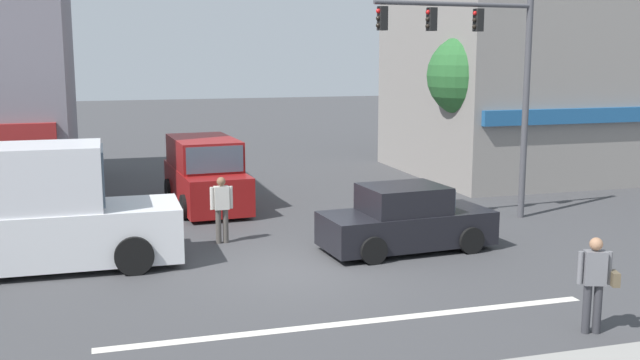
{
  "coord_description": "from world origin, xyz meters",
  "views": [
    {
      "loc": [
        -4.24,
        -15.38,
        4.73
      ],
      "look_at": [
        0.96,
        2.0,
        1.6
      ],
      "focal_mm": 42.0,
      "sensor_mm": 36.0,
      "label": 1
    }
  ],
  "objects_px": {
    "sedan_waiting_far": "(406,221)",
    "street_tree": "(468,77)",
    "pedestrian_foreground_with_bag": "(595,279)",
    "pedestrian_mid_crossing": "(222,206)",
    "traffic_light_mast": "(488,67)",
    "van_approaching_near": "(205,175)",
    "box_truck_crossing_leftbound": "(39,213)"
  },
  "relations": [
    {
      "from": "van_approaching_near",
      "to": "pedestrian_mid_crossing",
      "type": "relative_size",
      "value": 2.82
    },
    {
      "from": "van_approaching_near",
      "to": "sedan_waiting_far",
      "type": "distance_m",
      "value": 7.52
    },
    {
      "from": "van_approaching_near",
      "to": "pedestrian_foreground_with_bag",
      "type": "distance_m",
      "value": 13.24
    },
    {
      "from": "street_tree",
      "to": "pedestrian_mid_crossing",
      "type": "distance_m",
      "value": 11.06
    },
    {
      "from": "box_truck_crossing_leftbound",
      "to": "pedestrian_mid_crossing",
      "type": "bearing_deg",
      "value": 14.93
    },
    {
      "from": "traffic_light_mast",
      "to": "pedestrian_mid_crossing",
      "type": "relative_size",
      "value": 3.71
    },
    {
      "from": "box_truck_crossing_leftbound",
      "to": "pedestrian_foreground_with_bag",
      "type": "height_order",
      "value": "box_truck_crossing_leftbound"
    },
    {
      "from": "street_tree",
      "to": "van_approaching_near",
      "type": "relative_size",
      "value": 1.13
    },
    {
      "from": "street_tree",
      "to": "sedan_waiting_far",
      "type": "distance_m",
      "value": 9.32
    },
    {
      "from": "sedan_waiting_far",
      "to": "street_tree",
      "type": "bearing_deg",
      "value": 53.38
    },
    {
      "from": "box_truck_crossing_leftbound",
      "to": "sedan_waiting_far",
      "type": "distance_m",
      "value": 8.36
    },
    {
      "from": "street_tree",
      "to": "traffic_light_mast",
      "type": "relative_size",
      "value": 0.86
    },
    {
      "from": "pedestrian_foreground_with_bag",
      "to": "pedestrian_mid_crossing",
      "type": "bearing_deg",
      "value": 122.79
    },
    {
      "from": "pedestrian_mid_crossing",
      "to": "traffic_light_mast",
      "type": "bearing_deg",
      "value": 2.48
    },
    {
      "from": "box_truck_crossing_leftbound",
      "to": "pedestrian_foreground_with_bag",
      "type": "distance_m",
      "value": 11.41
    },
    {
      "from": "pedestrian_foreground_with_bag",
      "to": "street_tree",
      "type": "bearing_deg",
      "value": 71.58
    },
    {
      "from": "street_tree",
      "to": "traffic_light_mast",
      "type": "bearing_deg",
      "value": -111.83
    },
    {
      "from": "traffic_light_mast",
      "to": "van_approaching_near",
      "type": "distance_m",
      "value": 8.95
    },
    {
      "from": "traffic_light_mast",
      "to": "pedestrian_foreground_with_bag",
      "type": "relative_size",
      "value": 3.71
    },
    {
      "from": "van_approaching_near",
      "to": "pedestrian_mid_crossing",
      "type": "bearing_deg",
      "value": -93.04
    },
    {
      "from": "pedestrian_foreground_with_bag",
      "to": "pedestrian_mid_crossing",
      "type": "height_order",
      "value": "same"
    },
    {
      "from": "van_approaching_near",
      "to": "box_truck_crossing_leftbound",
      "type": "bearing_deg",
      "value": -128.12
    },
    {
      "from": "pedestrian_foreground_with_bag",
      "to": "pedestrian_mid_crossing",
      "type": "distance_m",
      "value": 9.32
    },
    {
      "from": "traffic_light_mast",
      "to": "van_approaching_near",
      "type": "relative_size",
      "value": 1.32
    },
    {
      "from": "traffic_light_mast",
      "to": "sedan_waiting_far",
      "type": "relative_size",
      "value": 1.47
    },
    {
      "from": "sedan_waiting_far",
      "to": "van_approaching_near",
      "type": "bearing_deg",
      "value": 121.2
    },
    {
      "from": "sedan_waiting_far",
      "to": "pedestrian_foreground_with_bag",
      "type": "relative_size",
      "value": 2.53
    },
    {
      "from": "street_tree",
      "to": "pedestrian_mid_crossing",
      "type": "bearing_deg",
      "value": -151.32
    },
    {
      "from": "van_approaching_near",
      "to": "sedan_waiting_far",
      "type": "xyz_separation_m",
      "value": [
        3.89,
        -6.42,
        -0.29
      ]
    },
    {
      "from": "van_approaching_near",
      "to": "sedan_waiting_far",
      "type": "bearing_deg",
      "value": -58.8
    },
    {
      "from": "box_truck_crossing_leftbound",
      "to": "van_approaching_near",
      "type": "bearing_deg",
      "value": 51.88
    },
    {
      "from": "street_tree",
      "to": "box_truck_crossing_leftbound",
      "type": "xyz_separation_m",
      "value": [
        -13.53,
        -6.23,
        -2.62
      ]
    }
  ]
}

